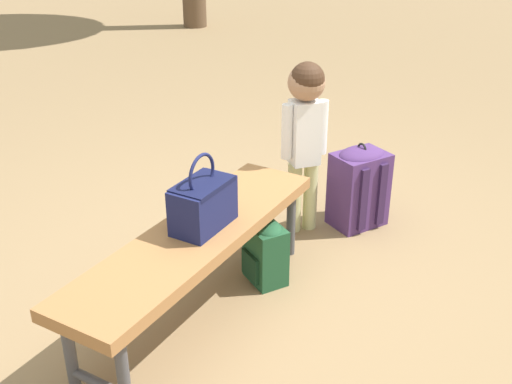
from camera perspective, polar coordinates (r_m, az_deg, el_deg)
name	(u,v)px	position (r m, az deg, el deg)	size (l,w,h in m)	color
ground_plane	(263,277)	(3.35, 0.60, -7.83)	(40.00, 40.00, 0.00)	#8C704C
park_bench	(197,242)	(2.90, -5.49, -4.60)	(1.60, 0.40, 0.45)	#9E6B3D
handbag	(203,202)	(2.85, -4.90, -0.97)	(0.32, 0.19, 0.37)	#191E4C
child_standing	(305,122)	(3.52, 4.55, 6.49)	(0.23, 0.21, 1.03)	#CCCC8C
backpack_large	(359,184)	(3.79, 9.45, 0.70)	(0.39, 0.36, 0.53)	#4C2D66
backpack_small	(265,250)	(3.23, 0.87, -5.39)	(0.25, 0.27, 0.37)	#1E4C2D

